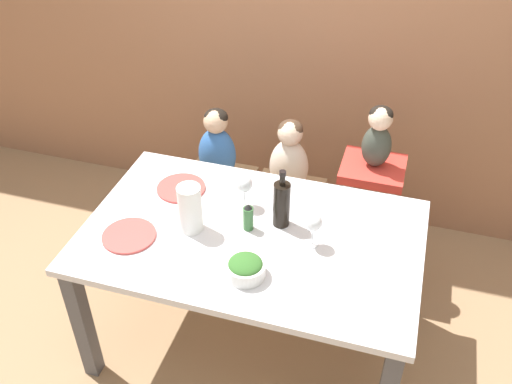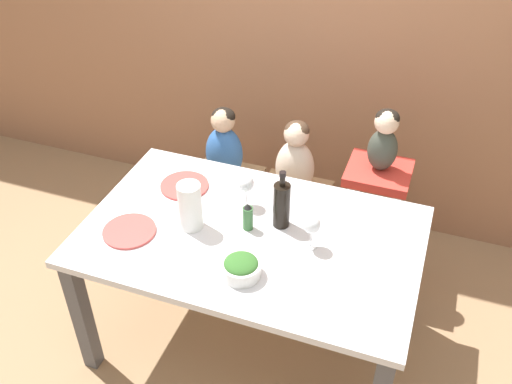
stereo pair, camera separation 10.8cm
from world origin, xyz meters
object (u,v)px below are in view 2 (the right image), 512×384
object	(u,v)px
chair_right_highchair	(375,196)
person_child_left	(224,146)
person_baby_right	(384,138)
paper_towel_roll	(190,206)
chair_far_left	(226,188)
salad_bowl_large	(241,267)
wine_bottle	(282,204)
person_child_center	(296,160)
dinner_plate_back_left	(184,186)
chair_far_center	(293,203)
dinner_plate_front_left	(129,231)
wine_glass_far	(246,184)
wine_glass_near	(312,225)

from	to	relation	value
chair_right_highchair	person_child_left	world-z (taller)	person_child_left
person_baby_right	paper_towel_roll	xyz separation A→B (m)	(-0.72, -0.74, -0.07)
chair_far_left	salad_bowl_large	xyz separation A→B (m)	(0.47, -0.94, 0.39)
wine_bottle	salad_bowl_large	distance (m)	0.37
wine_bottle	person_child_center	bearing A→B (deg)	100.27
paper_towel_roll	person_child_left	bearing A→B (deg)	101.53
chair_right_highchair	dinner_plate_back_left	bearing A→B (deg)	-151.46
chair_far_left	dinner_plate_back_left	xyz separation A→B (m)	(-0.01, -0.48, 0.35)
chair_far_center	paper_towel_roll	bearing A→B (deg)	-110.05
chair_far_left	paper_towel_roll	bearing A→B (deg)	-78.46
person_baby_right	paper_towel_roll	bearing A→B (deg)	-134.20
chair_far_left	person_child_left	xyz separation A→B (m)	(-0.00, 0.00, 0.30)
paper_towel_roll	dinner_plate_front_left	world-z (taller)	paper_towel_roll
person_child_left	person_child_center	bearing A→B (deg)	0.00
chair_far_center	wine_glass_far	size ratio (longest dim) A/B	2.83
chair_far_center	wine_glass_far	bearing A→B (deg)	-100.43
wine_glass_near	wine_glass_far	size ratio (longest dim) A/B	1.00
person_child_center	person_baby_right	bearing A→B (deg)	0.05
chair_far_center	dinner_plate_back_left	world-z (taller)	dinner_plate_back_left
chair_far_left	wine_glass_near	distance (m)	1.07
wine_bottle	salad_bowl_large	size ratio (longest dim) A/B	1.76
person_child_center	paper_towel_roll	size ratio (longest dim) A/B	1.95
salad_bowl_large	person_child_center	bearing A→B (deg)	93.10
person_child_center	wine_glass_near	bearing A→B (deg)	-68.38
chair_far_left	wine_bottle	size ratio (longest dim) A/B	1.61
chair_far_left	chair_right_highchair	world-z (taller)	chair_right_highchair
salad_bowl_large	dinner_plate_back_left	xyz separation A→B (m)	(-0.48, 0.47, -0.04)
dinner_plate_front_left	person_baby_right	bearing A→B (deg)	42.15
dinner_plate_front_left	wine_glass_near	bearing A→B (deg)	13.41
chair_far_center	person_child_left	distance (m)	0.51
paper_towel_roll	chair_far_left	bearing A→B (deg)	101.54
person_baby_right	paper_towel_roll	distance (m)	1.03
dinner_plate_front_left	dinner_plate_back_left	size ratio (longest dim) A/B	1.00
person_child_left	dinner_plate_front_left	size ratio (longest dim) A/B	1.88
salad_bowl_large	paper_towel_roll	bearing A→B (deg)	147.06
wine_glass_near	person_child_center	bearing A→B (deg)	111.62
paper_towel_roll	dinner_plate_back_left	size ratio (longest dim) A/B	0.96
dinner_plate_front_left	chair_far_left	bearing A→B (deg)	83.82
person_child_center	dinner_plate_front_left	bearing A→B (deg)	-120.54
person_baby_right	dinner_plate_front_left	xyz separation A→B (m)	(-0.96, -0.87, -0.18)
chair_far_center	wine_glass_far	world-z (taller)	wine_glass_far
chair_far_left	person_child_left	distance (m)	0.30
chair_far_left	chair_far_center	world-z (taller)	same
chair_far_center	wine_glass_near	distance (m)	0.87
person_child_center	dinner_plate_back_left	distance (m)	0.64
chair_right_highchair	dinner_plate_back_left	distance (m)	1.01
person_baby_right	wine_glass_far	xyz separation A→B (m)	(-0.54, -0.51, -0.07)
person_child_center	person_baby_right	world-z (taller)	person_baby_right
chair_right_highchair	dinner_plate_back_left	xyz separation A→B (m)	(-0.88, -0.48, 0.18)
chair_far_left	person_baby_right	world-z (taller)	person_baby_right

